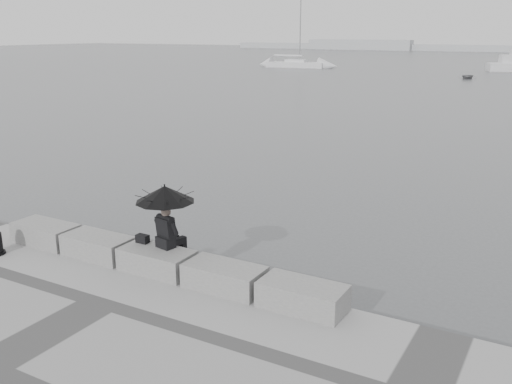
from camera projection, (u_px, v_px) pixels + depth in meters
The scene contains 10 objects.
ground at pixel (172, 285), 12.67m from camera, with size 360.00×360.00×0.00m, color #494C4F.
stone_block_far_left at pixel (46, 234), 13.70m from camera, with size 1.60×0.80×0.50m, color slate.
stone_block_left at pixel (98, 246), 12.90m from camera, with size 1.60×0.80×0.50m, color slate.
stone_block_centre at pixel (157, 261), 12.09m from camera, with size 1.60×0.80×0.50m, color slate.
stone_block_right at pixel (225, 277), 11.28m from camera, with size 1.60×0.80×0.50m, color slate.
stone_block_far_right at pixel (302, 296), 10.48m from camera, with size 1.60×0.80×0.50m, color slate.
seated_person at pixel (165, 201), 11.91m from camera, with size 1.26×1.26×1.39m.
bag at pixel (143, 239), 12.40m from camera, with size 0.28×0.16×0.18m, color black.
sailboat_left at pixel (296, 64), 86.14m from camera, with size 9.11×3.17×12.90m.
dinghy at pixel (467, 77), 66.40m from camera, with size 2.89×1.22×0.49m, color gray.
Camera 1 is at (7.37, -9.18, 5.47)m, focal length 40.00 mm.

